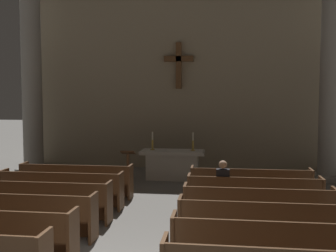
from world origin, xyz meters
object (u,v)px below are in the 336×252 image
object	(u,v)px
pew_right_row_2	(271,247)
lone_worshipper	(223,185)
pew_right_row_4	(258,208)
candlestick_left	(152,144)
altar	(173,164)
pew_right_row_3	(264,225)
pew_left_row_4	(42,201)
pew_right_row_6	(250,185)
pew_right_row_5	(254,195)
pew_left_row_3	(18,215)
column_left_third	(32,84)
candlestick_right	(193,145)
column_right_third	(331,83)
pew_left_row_5	(61,189)
lectern	(128,169)
pew_left_row_6	(76,180)

from	to	relation	value
pew_right_row_2	lone_worshipper	size ratio (longest dim) A/B	2.43
pew_right_row_4	candlestick_left	size ratio (longest dim) A/B	5.12
pew_right_row_4	altar	distance (m)	5.56
lone_worshipper	pew_right_row_3	bearing A→B (deg)	-71.70
pew_left_row_4	pew_right_row_6	distance (m)	5.36
pew_right_row_5	pew_left_row_3	bearing A→B (deg)	-155.43
pew_left_row_3	column_left_third	world-z (taller)	column_left_third
pew_right_row_6	candlestick_right	size ratio (longest dim) A/B	5.12
pew_right_row_5	lone_worshipper	world-z (taller)	lone_worshipper
column_left_third	column_right_third	bearing A→B (deg)	0.00
pew_left_row_4	column_left_third	size ratio (longest dim) A/B	0.47
pew_left_row_5	column_right_third	size ratio (longest dim) A/B	0.47
column_right_third	lone_worshipper	world-z (taller)	column_right_third
pew_right_row_5	pew_left_row_5	bearing A→B (deg)	180.00
pew_left_row_5	lectern	size ratio (longest dim) A/B	2.78
pew_left_row_5	pew_right_row_3	bearing A→B (deg)	-24.57
candlestick_left	candlestick_right	xyz separation A→B (m)	(1.40, 0.00, 0.00)
candlestick_left	pew_left_row_3	bearing A→B (deg)	-105.85
pew_right_row_2	candlestick_right	xyz separation A→B (m)	(-1.74, 7.23, 0.73)
altar	candlestick_right	xyz separation A→B (m)	(0.70, 0.00, 0.67)
lone_worshipper	pew_left_row_3	bearing A→B (deg)	-151.21
pew_right_row_5	candlestick_right	world-z (taller)	candlestick_right
pew_right_row_2	pew_right_row_4	world-z (taller)	same
pew_left_row_5	pew_right_row_3	xyz separation A→B (m)	(4.87, -2.23, 0.00)
pew_left_row_4	column_left_third	bearing A→B (deg)	117.41
pew_left_row_5	lectern	world-z (taller)	lectern
pew_left_row_6	lone_worshipper	world-z (taller)	lone_worshipper
pew_left_row_6	lectern	xyz separation A→B (m)	(1.14, 1.57, 0.07)
pew_right_row_3	candlestick_right	bearing A→B (deg)	105.85
pew_right_row_3	lectern	distance (m)	6.17
pew_left_row_3	lone_worshipper	xyz separation A→B (m)	(4.12, 2.27, 0.22)
pew_right_row_3	candlestick_right	xyz separation A→B (m)	(-1.74, 6.11, 0.73)
candlestick_right	pew_right_row_3	bearing A→B (deg)	-74.15
pew_right_row_6	candlestick_right	xyz separation A→B (m)	(-1.74, 2.77, 0.73)
pew_right_row_2	pew_right_row_5	distance (m)	3.34
altar	lectern	world-z (taller)	lectern
pew_right_row_5	lectern	distance (m)	4.60
pew_right_row_4	pew_right_row_5	distance (m)	1.11
candlestick_left	pew_left_row_4	bearing A→B (deg)	-109.15
column_right_third	pew_right_row_6	bearing A→B (deg)	-131.06
pew_right_row_6	column_left_third	xyz separation A→B (m)	(-7.73, 3.28, 2.83)
pew_left_row_5	pew_right_row_2	distance (m)	5.91
pew_left_row_5	candlestick_left	world-z (taller)	candlestick_left
pew_right_row_3	lone_worshipper	size ratio (longest dim) A/B	2.43
pew_right_row_4	column_left_third	world-z (taller)	column_left_third
pew_right_row_4	lectern	size ratio (longest dim) A/B	2.78
pew_left_row_5	candlestick_right	bearing A→B (deg)	51.10
pew_right_row_6	lone_worshipper	xyz separation A→B (m)	(-0.75, -1.08, 0.22)
column_right_third	pew_right_row_5	bearing A→B (deg)	-123.03
altar	candlestick_left	distance (m)	0.97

